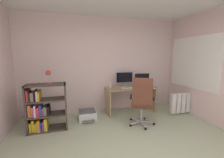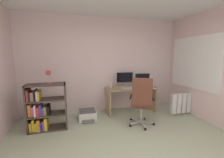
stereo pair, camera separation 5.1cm
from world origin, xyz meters
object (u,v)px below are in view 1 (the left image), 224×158
keyboard (127,88)px  bookshelf (43,110)px  desk_lamp (48,74)px  desk (130,94)px  radiator (187,102)px  desktop_speaker (110,85)px  printer (87,115)px  monitor_main (124,78)px  monitor_secondary (142,78)px  computer_mouse (134,87)px  office_chair (142,100)px

keyboard → bookshelf: bookshelf is taller
bookshelf → desk_lamp: 0.78m
desk → radiator: desk is taller
desktop_speaker → bookshelf: bookshelf is taller
printer → monitor_main: bearing=16.7°
monitor_secondary → keyboard: monitor_secondary is taller
printer → computer_mouse: bearing=3.6°
monitor_secondary → radiator: (1.04, -0.75, -0.62)m
monitor_main → office_chair: monitor_main is taller
computer_mouse → desktop_speaker: (-0.64, 0.21, 0.07)m
computer_mouse → printer: 1.49m
office_chair → radiator: (1.59, 0.32, -0.30)m
desk → desktop_speaker: desktop_speaker is taller
keyboard → printer: keyboard is taller
computer_mouse → monitor_main: bearing=144.7°
desk → radiator: size_ratio=1.32×
keyboard → office_chair: bearing=-84.9°
desk_lamp → radiator: 3.69m
monitor_secondary → desk: bearing=-160.6°
monitor_main → computer_mouse: bearing=-51.9°
desk → bookshelf: bearing=-168.5°
keyboard → bookshelf: (-2.11, -0.35, -0.27)m
monitor_secondary → office_chair: 1.24m
monitor_main → computer_mouse: monitor_main is taller
computer_mouse → office_chair: office_chair is taller
monitor_secondary → bookshelf: 2.81m
desk → keyboard: 0.28m
monitor_main → bookshelf: (-2.13, -0.61, -0.52)m
bookshelf → printer: 1.08m
keyboard → desk_lamp: desk_lamp is taller
monitor_main → desktop_speaker: (-0.43, -0.05, -0.17)m
desk_lamp → printer: desk_lamp is taller
desk → printer: (-1.28, -0.19, -0.41)m
radiator → office_chair: bearing=-168.7°
keyboard → desktop_speaker: desktop_speaker is taller
desktop_speaker → desk: bearing=-10.3°
office_chair → radiator: office_chair is taller
desk_lamp → keyboard: bearing=10.3°
desk → desktop_speaker: (-0.57, 0.10, 0.28)m
bookshelf → printer: (0.99, 0.27, -0.35)m
desk_lamp → desktop_speaker: bearing=20.1°
desk_lamp → radiator: (3.58, -0.14, -0.90)m
computer_mouse → office_chair: bearing=-86.5°
desk → desktop_speaker: bearing=169.7°
radiator → keyboard: bearing=163.3°
monitor_secondary → desktop_speaker: 1.01m
desk → computer_mouse: size_ratio=13.98×
desktop_speaker → printer: bearing=-157.3°
monitor_secondary → printer: (-1.71, -0.34, -0.83)m
computer_mouse → desk_lamp: size_ratio=0.34×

